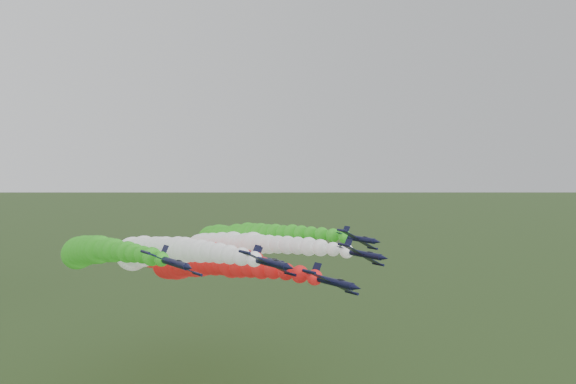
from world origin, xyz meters
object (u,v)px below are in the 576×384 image
object	(u,v)px
jet_trail	(167,252)
jet_lead	(189,264)
jet_inner_right	(222,247)
jet_outer_right	(232,237)
jet_outer_left	(87,252)
jet_inner_left	(150,252)

from	to	relation	value
jet_trail	jet_lead	bearing A→B (deg)	-106.87
jet_inner_right	jet_lead	bearing A→B (deg)	-146.90
jet_outer_right	jet_trail	distance (m)	18.90
jet_lead	jet_trail	distance (m)	29.43
jet_inner_right	jet_trail	xyz separation A→B (m)	(-6.87, 18.07, -2.98)
jet_inner_right	jet_outer_left	bearing A→B (deg)	166.30
jet_outer_left	jet_outer_right	bearing A→B (deg)	2.92
jet_inner_right	jet_outer_left	xyz separation A→B (m)	(-32.80, 8.00, 1.15)
jet_lead	jet_inner_left	distance (m)	10.27
jet_outer_right	jet_trail	world-z (taller)	jet_outer_right
jet_inner_left	jet_outer_left	bearing A→B (deg)	139.57
jet_outer_left	jet_trail	xyz separation A→B (m)	(25.93, 10.08, -4.13)
jet_inner_left	jet_inner_right	size ratio (longest dim) A/B	1.00
jet_inner_left	jet_outer_left	size ratio (longest dim) A/B	1.00
jet_inner_right	jet_outer_right	bearing A→B (deg)	45.80
jet_trail	jet_outer_left	bearing A→B (deg)	-158.76
jet_outer_left	jet_outer_right	size ratio (longest dim) A/B	1.00
jet_outer_left	jet_outer_right	world-z (taller)	jet_outer_left
jet_inner_right	jet_trail	world-z (taller)	jet_inner_right
jet_outer_right	jet_lead	bearing A→B (deg)	-141.37
jet_inner_left	jet_outer_left	world-z (taller)	jet_inner_left
jet_lead	jet_inner_right	xyz separation A→B (m)	(15.39, 10.03, 1.19)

